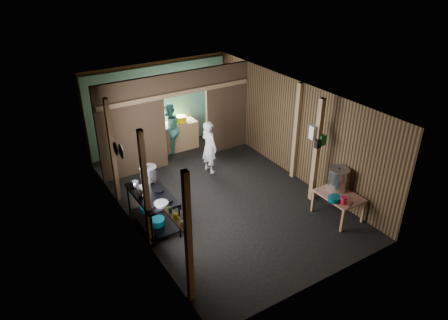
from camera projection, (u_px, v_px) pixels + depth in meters
floor at (220, 196)px, 10.39m from camera, size 4.50×7.00×0.00m
ceiling at (219, 96)px, 9.18m from camera, size 4.50×7.00×0.00m
wall_back at (158, 105)px, 12.42m from camera, size 4.50×0.00×2.60m
wall_front at (325, 226)px, 7.16m from camera, size 4.50×0.00×2.60m
wall_left at (128, 174)px, 8.73m from camera, size 0.00×7.00×2.60m
wall_right at (293, 129)px, 10.84m from camera, size 0.00×7.00×2.60m
partition_left at (132, 129)px, 10.82m from camera, size 1.85×0.10×2.60m
partition_right at (226, 108)px, 12.18m from camera, size 1.35×0.10×2.60m
partition_header at (184, 82)px, 11.09m from camera, size 1.30×0.10×0.60m
turquoise_panel at (159, 107)px, 12.39m from camera, size 4.40×0.06×2.50m
back_counter at (177, 136)px, 12.55m from camera, size 1.20×0.50×0.85m
wall_clock at (166, 85)px, 12.18m from camera, size 0.20×0.03×0.20m
post_left_a at (188, 240)px, 6.81m from camera, size 0.10×0.12×2.60m
post_left_b at (146, 190)px, 8.17m from camera, size 0.10×0.12×2.60m
post_left_c at (112, 152)px, 9.67m from camera, size 0.10×0.12×2.60m
post_right at (296, 132)px, 10.66m from camera, size 0.10×0.12×2.60m
post_free at (317, 152)px, 9.67m from camera, size 0.12×0.12×2.60m
cross_beam at (177, 93)px, 11.05m from camera, size 4.40×0.12×0.12m
pan_lid_big at (121, 152)px, 8.89m from camera, size 0.03×0.34×0.34m
pan_lid_small at (116, 149)px, 9.24m from camera, size 0.03×0.30×0.30m
wall_shelf at (176, 219)px, 7.16m from camera, size 0.14×0.80×0.03m
jar_white at (183, 223)px, 6.94m from camera, size 0.07×0.07×0.10m
jar_yellow at (176, 216)px, 7.13m from camera, size 0.08×0.08×0.10m
jar_green at (170, 210)px, 7.29m from camera, size 0.06×0.06×0.10m
bag_white at (315, 132)px, 9.49m from camera, size 0.22×0.15×0.32m
bag_green at (322, 140)px, 9.52m from camera, size 0.16×0.12×0.24m
bag_black at (318, 144)px, 9.47m from camera, size 0.14×0.10×0.20m
gas_range at (153, 210)px, 9.09m from camera, size 0.74×1.45×0.86m
prep_table at (338, 206)px, 9.49m from camera, size 0.72×0.99×0.59m
stove_pot_large at (149, 174)px, 9.30m from camera, size 0.38×0.38×0.37m
stove_pot_med at (143, 191)px, 8.81m from camera, size 0.30×0.30×0.21m
stove_saucepan at (135, 183)px, 9.18m from camera, size 0.19×0.19×0.09m
frying_pan at (161, 204)px, 8.51m from camera, size 0.42×0.57×0.07m
blue_tub_front at (157, 221)px, 9.05m from camera, size 0.33×0.33×0.14m
blue_tub_back at (147, 209)px, 9.49m from camera, size 0.27×0.27×0.11m
stock_pot at (338, 179)px, 9.46m from camera, size 0.49×0.49×0.54m
wash_basin at (334, 199)px, 9.11m from camera, size 0.37×0.37×0.11m
pink_bucket at (343, 200)px, 9.00m from camera, size 0.16×0.16×0.16m
knife at (350, 205)px, 8.96m from camera, size 0.29×0.16×0.01m
yellow_tub at (181, 119)px, 12.38m from camera, size 0.34×0.34×0.19m
red_cup at (170, 122)px, 12.23m from camera, size 0.12×0.12×0.14m
cook at (209, 147)px, 11.18m from camera, size 0.42×0.58×1.46m
worker_back at (169, 129)px, 12.17m from camera, size 0.92×0.84×1.54m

